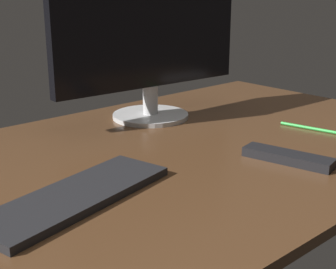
{
  "coord_description": "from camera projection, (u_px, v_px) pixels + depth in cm",
  "views": [
    {
      "loc": [
        -70.17,
        -75.03,
        37.67
      ],
      "look_at": [
        -7.07,
        -4.65,
        8.0
      ],
      "focal_mm": 52.35,
      "sensor_mm": 36.0,
      "label": 1
    }
  ],
  "objects": [
    {
      "name": "desk",
      "position": [
        178.0,
        153.0,
        1.09
      ],
      "size": [
        140.0,
        84.0,
        2.0
      ],
      "primitive_type": "cube",
      "color": "#4C301C",
      "rests_on": "ground"
    },
    {
      "name": "pen",
      "position": [
        309.0,
        128.0,
        1.23
      ],
      "size": [
        3.65,
        14.84,
        0.77
      ],
      "primitive_type": "cylinder",
      "rotation": [
        0.0,
        1.57,
        -1.38
      ],
      "color": "green",
      "rests_on": "desk"
    },
    {
      "name": "monitor",
      "position": [
        150.0,
        37.0,
        1.27
      ],
      "size": [
        56.69,
        20.62,
        39.7
      ],
      "rotation": [
        0.0,
        0.0,
        -0.06
      ],
      "color": "#B9B9B9",
      "rests_on": "desk"
    },
    {
      "name": "tv_remote",
      "position": [
        288.0,
        157.0,
        1.01
      ],
      "size": [
        8.8,
        19.34,
        1.96
      ],
      "primitive_type": "cube",
      "rotation": [
        0.0,
        0.0,
        -1.36
      ],
      "color": "black",
      "rests_on": "desk"
    },
    {
      "name": "keyboard",
      "position": [
        77.0,
        196.0,
        0.83
      ],
      "size": [
        38.18,
        19.66,
        1.48
      ],
      "primitive_type": "cube",
      "rotation": [
        0.0,
        0.0,
        0.22
      ],
      "color": "black",
      "rests_on": "desk"
    }
  ]
}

